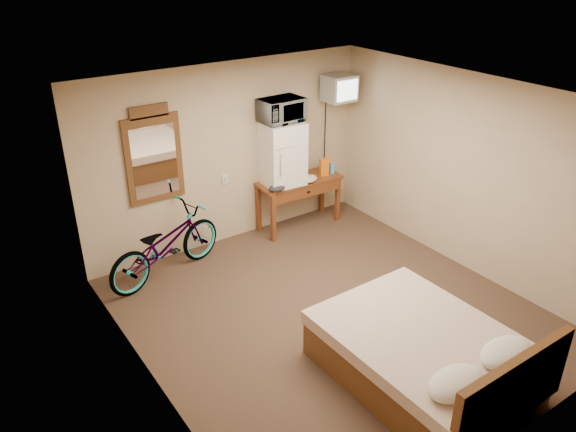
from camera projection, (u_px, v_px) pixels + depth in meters
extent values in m
plane|color=#3E2A1F|center=(332.00, 314.00, 6.47)|extent=(4.60, 4.60, 0.00)
plane|color=silver|center=(341.00, 99.00, 5.36)|extent=(4.60, 4.60, 0.00)
cube|color=tan|center=(228.00, 155.00, 7.61)|extent=(4.20, 0.04, 2.50)
cube|color=tan|center=(529.00, 327.00, 4.22)|extent=(4.20, 0.04, 2.50)
cube|color=tan|center=(147.00, 278.00, 4.84)|extent=(0.04, 4.60, 2.50)
cube|color=tan|center=(466.00, 174.00, 6.99)|extent=(0.04, 4.60, 2.50)
cube|color=silver|center=(225.00, 179.00, 7.71)|extent=(0.08, 0.01, 0.13)
cube|color=brown|center=(299.00, 180.00, 8.16)|extent=(1.29, 0.55, 0.04)
cube|color=brown|center=(273.00, 218.00, 7.88)|extent=(0.06, 0.06, 0.71)
cube|color=brown|center=(337.00, 199.00, 8.48)|extent=(0.06, 0.06, 0.71)
cube|color=brown|center=(259.00, 209.00, 8.17)|extent=(0.06, 0.06, 0.71)
cube|color=brown|center=(322.00, 190.00, 8.77)|extent=(0.06, 0.06, 0.71)
cube|color=brown|center=(308.00, 191.00, 8.05)|extent=(1.15, 0.10, 0.16)
cube|color=black|center=(308.00, 192.00, 8.03)|extent=(0.05, 0.02, 0.03)
cube|color=white|center=(282.00, 153.00, 7.83)|extent=(0.59, 0.57, 0.90)
cube|color=#A1A19C|center=(293.00, 146.00, 7.56)|extent=(0.55, 0.01, 0.00)
cylinder|color=#A1A19C|center=(281.00, 165.00, 7.56)|extent=(0.02, 0.02, 0.32)
imported|color=white|center=(281.00, 110.00, 7.56)|extent=(0.60, 0.42, 0.32)
cube|color=orange|center=(324.00, 167.00, 8.23)|extent=(0.15, 0.11, 0.26)
cylinder|color=#43AEE5|center=(332.00, 169.00, 8.34)|extent=(0.07, 0.07, 0.13)
ellipsoid|color=beige|center=(307.00, 179.00, 8.03)|extent=(0.32, 0.24, 0.10)
ellipsoid|color=black|center=(277.00, 188.00, 7.74)|extent=(0.25, 0.18, 0.09)
ellipsoid|color=black|center=(327.00, 167.00, 8.48)|extent=(0.20, 0.17, 0.09)
cube|color=black|center=(327.00, 90.00, 8.17)|extent=(0.14, 0.02, 0.14)
cylinder|color=black|center=(329.00, 91.00, 8.14)|extent=(0.05, 0.30, 0.05)
cube|color=#A1A19C|center=(339.00, 88.00, 7.94)|extent=(0.43, 0.36, 0.37)
cube|color=white|center=(348.00, 90.00, 7.80)|extent=(0.35, 0.02, 0.28)
cube|color=black|center=(331.00, 86.00, 8.07)|extent=(0.27, 0.02, 0.23)
cube|color=brown|center=(154.00, 159.00, 6.97)|extent=(0.73, 0.04, 1.11)
cube|color=brown|center=(149.00, 111.00, 6.70)|extent=(0.49, 0.04, 0.16)
cube|color=white|center=(155.00, 162.00, 6.96)|extent=(0.58, 0.01, 0.91)
imported|color=black|center=(165.00, 245.00, 7.03)|extent=(1.78, 1.01, 0.89)
cube|color=brown|center=(421.00, 360.00, 5.45)|extent=(1.45, 1.92, 0.40)
cube|color=#BFB494|center=(423.00, 340.00, 5.34)|extent=(1.49, 1.96, 0.14)
cube|color=brown|center=(513.00, 392.00, 4.59)|extent=(1.43, 0.08, 0.70)
ellipsoid|color=silver|center=(456.00, 383.00, 4.63)|extent=(0.57, 0.35, 0.20)
ellipsoid|color=silver|center=(506.00, 353.00, 4.97)|extent=(0.57, 0.35, 0.20)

